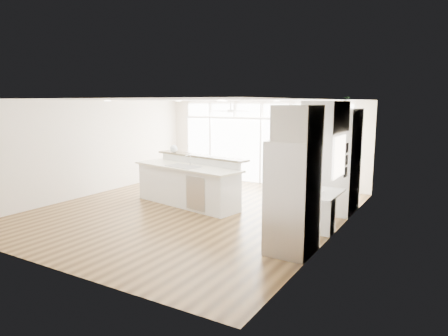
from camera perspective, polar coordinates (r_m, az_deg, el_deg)
The scene contains 24 objects.
floor at distance 9.94m, azimuth -4.58°, elevation -6.13°, with size 7.00×8.00×0.02m, color #493016.
ceiling at distance 9.58m, azimuth -4.79°, elevation 9.68°, with size 7.00×8.00×0.02m, color white.
wall_back at distance 13.12m, azimuth 5.45°, elevation 3.68°, with size 7.00×0.04×2.70m, color silver.
wall_front at distance 6.85m, azimuth -24.35°, elevation -2.37°, with size 7.00×0.04×2.70m, color silver.
wall_left at distance 12.02m, azimuth -18.47°, elevation 2.72°, with size 0.04×8.00×2.70m, color silver.
wall_right at distance 8.19m, azimuth 15.77°, elevation -0.07°, with size 0.04×8.00×2.70m, color silver.
glass_wall at distance 13.10m, azimuth 5.32°, elevation 2.35°, with size 5.80×0.06×2.08m, color white.
transom_row at distance 13.00m, azimuth 5.41°, elevation 8.18°, with size 5.90×0.06×0.40m, color white.
desk_window at distance 8.45m, azimuth 16.10°, elevation 1.57°, with size 0.04×0.85×0.85m, color white.
ceiling_fan at distance 12.22m, azimuth 0.96°, elevation 8.61°, with size 1.16×1.16×0.32m, color white.
recessed_lights at distance 9.75m, azimuth -4.10°, elevation 9.57°, with size 3.40×3.00×0.02m, color white.
oven_cabinet at distance 10.01m, azimuth 16.58°, elevation 0.98°, with size 0.64×1.20×2.50m, color white.
desk_nook at distance 8.77m, azimuth 13.65°, elevation -5.86°, with size 0.72×1.30×0.76m, color white.
upper_cabinets at distance 8.46m, azimuth 14.43°, elevation 7.10°, with size 0.64×1.30×0.64m, color white.
refrigerator at distance 7.10m, azimuth 9.78°, elevation -4.14°, with size 0.76×0.90×2.00m, color #B2B2B7.
fridge_cabinet at distance 6.90m, azimuth 10.55°, elevation 6.36°, with size 0.64×0.90×0.60m, color white.
framed_photos at distance 9.07m, azimuth 17.04°, elevation 1.08°, with size 0.06×0.22×0.80m, color black.
kitchen_island at distance 10.36m, azimuth -5.32°, elevation -1.87°, with size 3.17×1.19×1.26m, color white.
rug at distance 9.39m, azimuth 11.10°, elevation -7.12°, with size 0.85×0.61×0.01m, color black.
office_chair at distance 9.55m, azimuth 8.72°, elevation -3.62°, with size 0.53×0.49×1.03m, color black.
fishbowl at distance 11.21m, azimuth -7.20°, elevation 2.75°, with size 0.21×0.21×0.21m, color white.
monitor at distance 8.66m, azimuth 13.30°, elevation -2.06°, with size 0.08×0.49×0.41m, color black.
keyboard at distance 8.75m, azimuth 12.19°, elevation -3.22°, with size 0.11×0.30×0.01m, color silver.
potted_plant at distance 9.91m, azimuth 16.95°, elevation 8.75°, with size 0.24×0.27×0.21m, color #225023.
Camera 1 is at (5.53, -7.82, 2.65)m, focal length 32.00 mm.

